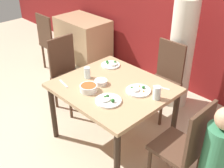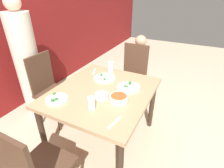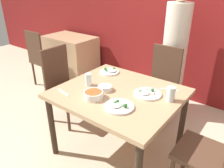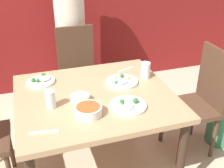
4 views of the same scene
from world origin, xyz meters
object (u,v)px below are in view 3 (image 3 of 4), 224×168
object	(u,v)px
chair_adult_spot	(161,83)
plate_rice_adult	(147,94)
person_adult	(174,57)
glass_water_tall	(88,80)
bowl_curry	(93,95)
chair_child_spot	(214,150)

from	to	relation	value
chair_adult_spot	plate_rice_adult	distance (m)	0.80
plate_rice_adult	chair_adult_spot	bearing A→B (deg)	105.20
person_adult	chair_adult_spot	bearing A→B (deg)	-90.00
person_adult	glass_water_tall	distance (m)	1.30
chair_adult_spot	bowl_curry	xyz separation A→B (m)	(-0.15, -1.09, 0.24)
chair_adult_spot	plate_rice_adult	xyz separation A→B (m)	(0.20, -0.74, 0.22)
plate_rice_adult	glass_water_tall	xyz separation A→B (m)	(-0.57, -0.18, 0.05)
chair_adult_spot	glass_water_tall	xyz separation A→B (m)	(-0.37, -0.92, 0.27)
chair_child_spot	bowl_curry	size ratio (longest dim) A/B	5.40
chair_child_spot	person_adult	distance (m)	1.49
chair_child_spot	person_adult	xyz separation A→B (m)	(-0.87, 1.18, 0.25)
person_adult	plate_rice_adult	distance (m)	1.08
bowl_curry	plate_rice_adult	world-z (taller)	bowl_curry
chair_child_spot	bowl_curry	bearing A→B (deg)	-77.26
person_adult	glass_water_tall	size ratio (longest dim) A/B	13.19
person_adult	glass_water_tall	world-z (taller)	person_adult
chair_child_spot	plate_rice_adult	xyz separation A→B (m)	(-0.67, 0.12, 0.22)
chair_adult_spot	chair_child_spot	bearing A→B (deg)	-44.84
person_adult	bowl_curry	distance (m)	1.42
plate_rice_adult	person_adult	bearing A→B (deg)	100.71
plate_rice_adult	bowl_curry	bearing A→B (deg)	-135.34
bowl_curry	glass_water_tall	world-z (taller)	glass_water_tall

